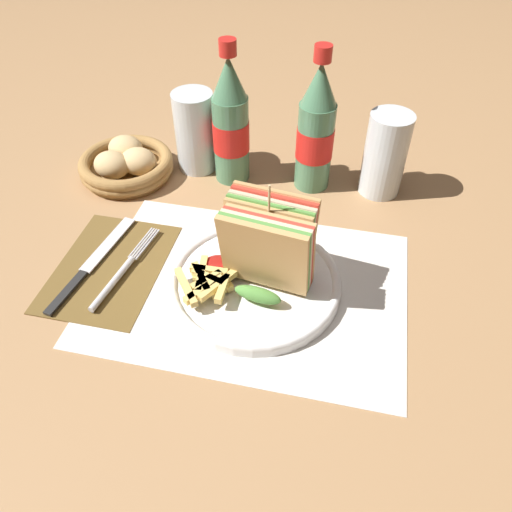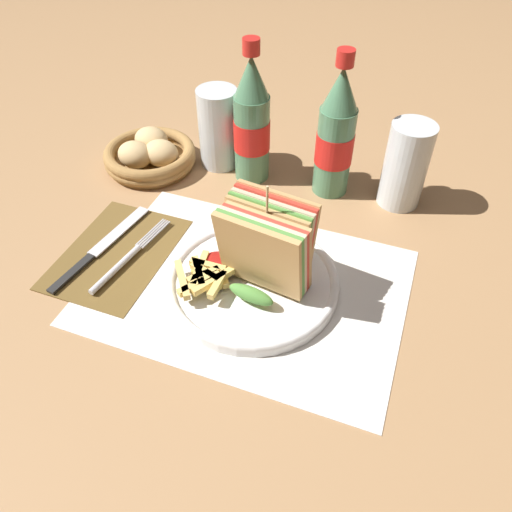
# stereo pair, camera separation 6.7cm
# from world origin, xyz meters

# --- Properties ---
(ground_plane) EXTENTS (4.00, 4.00, 0.00)m
(ground_plane) POSITION_xyz_m (0.00, 0.00, 0.00)
(ground_plane) COLOR #9E754C
(placemat) EXTENTS (0.42, 0.30, 0.00)m
(placemat) POSITION_xyz_m (-0.01, -0.02, 0.00)
(placemat) COLOR silver
(placemat) RESTS_ON ground_plane
(plate_main) EXTENTS (0.23, 0.23, 0.02)m
(plate_main) POSITION_xyz_m (-0.00, -0.02, 0.01)
(plate_main) COLOR white
(plate_main) RESTS_ON ground_plane
(club_sandwich) EXTENTS (0.12, 0.11, 0.15)m
(club_sandwich) POSITION_xyz_m (0.02, -0.01, 0.07)
(club_sandwich) COLOR tan
(club_sandwich) RESTS_ON plate_main
(fries_pile) EXTENTS (0.08, 0.10, 0.02)m
(fries_pile) POSITION_xyz_m (-0.05, -0.05, 0.03)
(fries_pile) COLOR #E5C166
(fries_pile) RESTS_ON plate_main
(ketchup_blob) EXTENTS (0.05, 0.04, 0.02)m
(ketchup_blob) POSITION_xyz_m (-0.05, -0.02, 0.03)
(ketchup_blob) COLOR maroon
(ketchup_blob) RESTS_ON plate_main
(napkin) EXTENTS (0.15, 0.21, 0.00)m
(napkin) POSITION_xyz_m (-0.21, -0.03, 0.00)
(napkin) COLOR brown
(napkin) RESTS_ON ground_plane
(fork) EXTENTS (0.04, 0.17, 0.01)m
(fork) POSITION_xyz_m (-0.19, -0.04, 0.01)
(fork) COLOR silver
(fork) RESTS_ON napkin
(knife) EXTENTS (0.04, 0.21, 0.00)m
(knife) POSITION_xyz_m (-0.24, -0.03, 0.01)
(knife) COLOR black
(knife) RESTS_ON napkin
(coke_bottle_near) EXTENTS (0.06, 0.06, 0.24)m
(coke_bottle_near) POSITION_xyz_m (-0.09, 0.23, 0.10)
(coke_bottle_near) COLOR #4C7F5B
(coke_bottle_near) RESTS_ON ground_plane
(coke_bottle_far) EXTENTS (0.06, 0.06, 0.24)m
(coke_bottle_far) POSITION_xyz_m (0.04, 0.24, 0.10)
(coke_bottle_far) COLOR #4C7F5B
(coke_bottle_far) RESTS_ON ground_plane
(glass_near) EXTENTS (0.07, 0.07, 0.14)m
(glass_near) POSITION_xyz_m (0.16, 0.24, 0.06)
(glass_near) COLOR silver
(glass_near) RESTS_ON ground_plane
(glass_far) EXTENTS (0.07, 0.07, 0.14)m
(glass_far) POSITION_xyz_m (-0.16, 0.25, 0.07)
(glass_far) COLOR silver
(glass_far) RESTS_ON ground_plane
(bread_basket) EXTENTS (0.16, 0.16, 0.06)m
(bread_basket) POSITION_xyz_m (-0.27, 0.19, 0.02)
(bread_basket) COLOR olive
(bread_basket) RESTS_ON ground_plane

